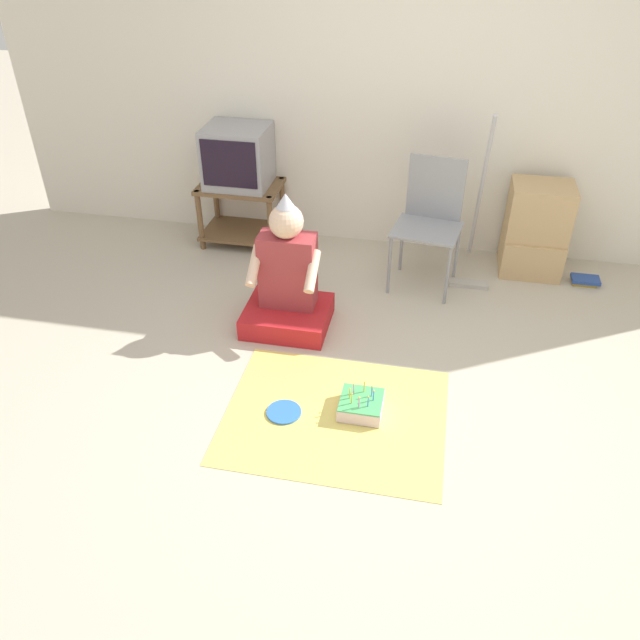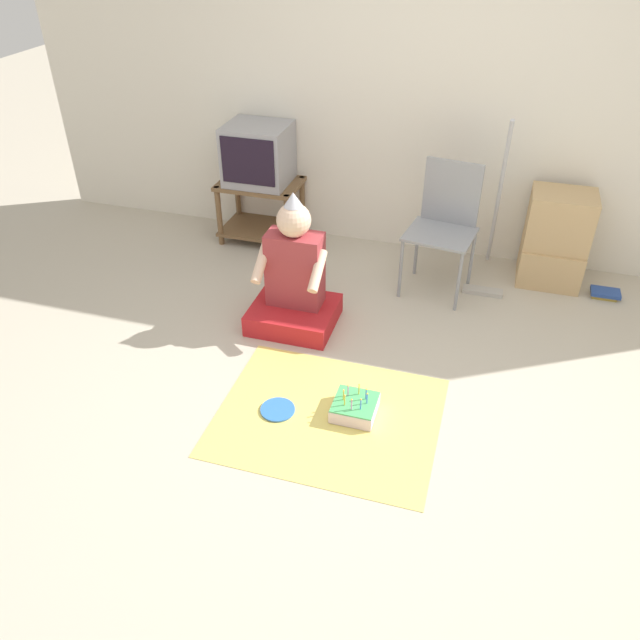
% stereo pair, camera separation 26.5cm
% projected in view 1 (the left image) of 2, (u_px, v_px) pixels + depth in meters
% --- Properties ---
extents(ground_plane, '(16.00, 16.00, 0.00)m').
position_uv_depth(ground_plane, '(374.00, 409.00, 3.48)').
color(ground_plane, '#BCB29E').
extents(wall_back, '(6.40, 0.06, 2.55)m').
position_uv_depth(wall_back, '(420.00, 81.00, 4.40)').
color(wall_back, silver).
rests_on(wall_back, ground_plane).
extents(tv_stand, '(0.64, 0.44, 0.49)m').
position_uv_depth(tv_stand, '(242.00, 208.00, 4.97)').
color(tv_stand, brown).
rests_on(tv_stand, ground_plane).
extents(tv, '(0.48, 0.43, 0.45)m').
position_uv_depth(tv, '(238.00, 156.00, 4.73)').
color(tv, '#99999E').
rests_on(tv, tv_stand).
extents(folding_chair, '(0.50, 0.46, 0.91)m').
position_uv_depth(folding_chair, '(430.00, 215.00, 4.33)').
color(folding_chair, gray).
rests_on(folding_chair, ground_plane).
extents(cardboard_box_stack, '(0.44, 0.40, 0.68)m').
position_uv_depth(cardboard_box_stack, '(535.00, 230.00, 4.58)').
color(cardboard_box_stack, tan).
rests_on(cardboard_box_stack, ground_plane).
extents(dust_mop, '(0.28, 0.52, 1.24)m').
position_uv_depth(dust_mop, '(475.00, 232.00, 4.46)').
color(dust_mop, '#B2ADA3').
rests_on(dust_mop, ground_plane).
extents(book_pile, '(0.20, 0.13, 0.05)m').
position_uv_depth(book_pile, '(585.00, 280.00, 4.57)').
color(book_pile, '#A88933').
rests_on(book_pile, ground_plane).
extents(person_seated, '(0.55, 0.47, 0.91)m').
position_uv_depth(person_seated, '(287.00, 285.00, 4.00)').
color(person_seated, red).
rests_on(person_seated, ground_plane).
extents(party_cloth, '(1.20, 0.99, 0.01)m').
position_uv_depth(party_cloth, '(335.00, 415.00, 3.43)').
color(party_cloth, '#EAD666').
rests_on(party_cloth, ground_plane).
extents(birthday_cake, '(0.24, 0.24, 0.16)m').
position_uv_depth(birthday_cake, '(361.00, 405.00, 3.44)').
color(birthday_cake, silver).
rests_on(birthday_cake, party_cloth).
extents(paper_plate, '(0.19, 0.19, 0.01)m').
position_uv_depth(paper_plate, '(284.00, 412.00, 3.44)').
color(paper_plate, blue).
rests_on(paper_plate, party_cloth).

